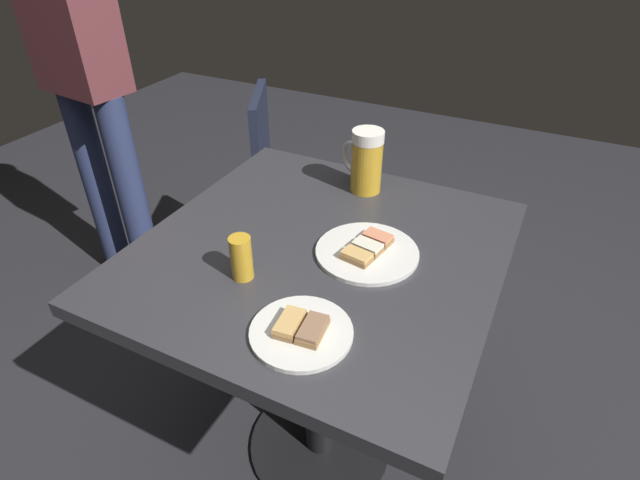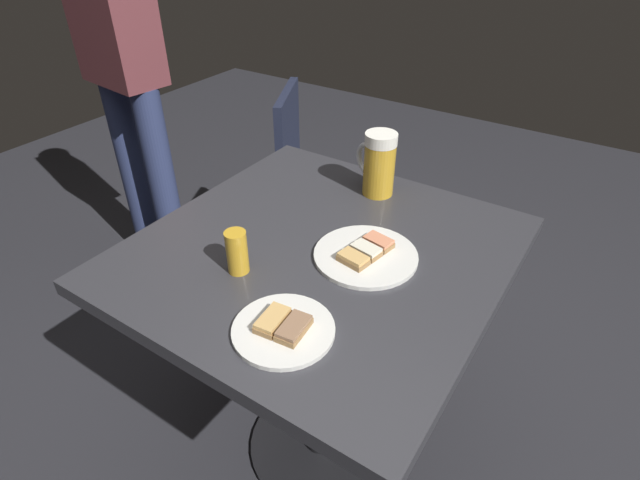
{
  "view_description": "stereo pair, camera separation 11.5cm",
  "coord_description": "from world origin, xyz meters",
  "views": [
    {
      "loc": [
        -0.42,
        0.85,
        1.45
      ],
      "look_at": [
        0.0,
        0.0,
        0.8
      ],
      "focal_mm": 28.19,
      "sensor_mm": 36.0,
      "label": 1
    },
    {
      "loc": [
        -0.52,
        0.79,
        1.45
      ],
      "look_at": [
        0.0,
        0.0,
        0.8
      ],
      "focal_mm": 28.19,
      "sensor_mm": 36.0,
      "label": 2
    }
  ],
  "objects": [
    {
      "name": "cafe_table",
      "position": [
        0.0,
        0.0,
        0.62
      ],
      "size": [
        0.81,
        0.83,
        0.78
      ],
      "color": "black",
      "rests_on": "ground_plane"
    },
    {
      "name": "plate_near",
      "position": [
        -0.11,
        -0.02,
        0.78
      ],
      "size": [
        0.23,
        0.23,
        0.03
      ],
      "color": "white",
      "rests_on": "cafe_table"
    },
    {
      "name": "beer_mug",
      "position": [
        0.01,
        -0.3,
        0.86
      ],
      "size": [
        0.14,
        0.09,
        0.17
      ],
      "color": "gold",
      "rests_on": "cafe_table"
    },
    {
      "name": "ground_plane",
      "position": [
        0.0,
        0.0,
        0.0
      ],
      "size": [
        6.0,
        6.0,
        0.0
      ],
      "primitive_type": "plane",
      "color": "#28282D"
    },
    {
      "name": "plate_far",
      "position": [
        -0.09,
        0.26,
        0.78
      ],
      "size": [
        0.19,
        0.19,
        0.03
      ],
      "color": "white",
      "rests_on": "cafe_table"
    },
    {
      "name": "patron_standing",
      "position": [
        1.14,
        -0.4,
        0.92
      ],
      "size": [
        0.34,
        0.22,
        1.59
      ],
      "rotation": [
        0.0,
        0.0,
        3.02
      ],
      "color": "navy",
      "rests_on": "ground_plane"
    },
    {
      "name": "beer_glass_small",
      "position": [
        0.1,
        0.17,
        0.83
      ],
      "size": [
        0.05,
        0.05,
        0.1
      ],
      "primitive_type": "cylinder",
      "color": "gold",
      "rests_on": "cafe_table"
    },
    {
      "name": "cafe_chair",
      "position": [
        0.48,
        -0.69,
        0.5
      ],
      "size": [
        0.51,
        0.51,
        0.86
      ],
      "rotation": [
        0.0,
        0.0,
        2.03
      ],
      "color": "#1E2338",
      "rests_on": "ground_plane"
    }
  ]
}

